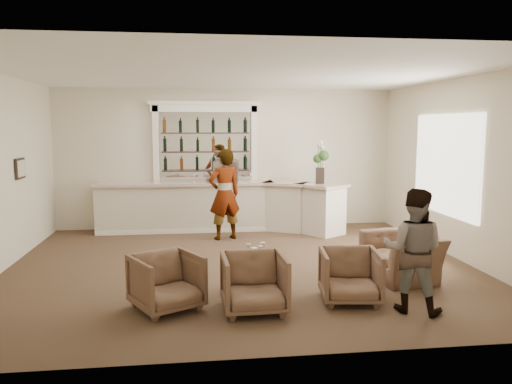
{
  "coord_description": "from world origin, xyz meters",
  "views": [
    {
      "loc": [
        -0.8,
        -8.43,
        2.43
      ],
      "look_at": [
        0.38,
        0.9,
        1.18
      ],
      "focal_mm": 35.0,
      "sensor_mm": 36.0,
      "label": 1
    }
  ],
  "objects_px": {
    "cocktail_table": "(257,274)",
    "armchair_center": "(254,283)",
    "bar_counter": "(221,206)",
    "guest": "(413,250)",
    "sommelier": "(224,194)",
    "armchair_far": "(402,257)",
    "armchair_right": "(350,276)",
    "espresso_machine": "(226,172)",
    "flower_vase": "(320,160)",
    "armchair_left": "(167,282)"
  },
  "relations": [
    {
      "from": "bar_counter",
      "to": "cocktail_table",
      "type": "relative_size",
      "value": 8.4
    },
    {
      "from": "armchair_far",
      "to": "armchair_right",
      "type": "bearing_deg",
      "value": -62.36
    },
    {
      "from": "cocktail_table",
      "to": "armchair_right",
      "type": "bearing_deg",
      "value": -26.9
    },
    {
      "from": "bar_counter",
      "to": "armchair_center",
      "type": "distance_m",
      "value": 5.16
    },
    {
      "from": "bar_counter",
      "to": "guest",
      "type": "relative_size",
      "value": 3.5
    },
    {
      "from": "armchair_left",
      "to": "espresso_machine",
      "type": "bearing_deg",
      "value": 47.93
    },
    {
      "from": "espresso_machine",
      "to": "armchair_left",
      "type": "bearing_deg",
      "value": -94.36
    },
    {
      "from": "armchair_center",
      "to": "flower_vase",
      "type": "xyz_separation_m",
      "value": [
        2.06,
        4.61,
        1.29
      ]
    },
    {
      "from": "armchair_center",
      "to": "espresso_machine",
      "type": "xyz_separation_m",
      "value": [
        -0.01,
        5.13,
        1.0
      ]
    },
    {
      "from": "cocktail_table",
      "to": "sommelier",
      "type": "relative_size",
      "value": 0.35
    },
    {
      "from": "bar_counter",
      "to": "armchair_far",
      "type": "height_order",
      "value": "bar_counter"
    },
    {
      "from": "guest",
      "to": "armchair_right",
      "type": "distance_m",
      "value": 0.94
    },
    {
      "from": "bar_counter",
      "to": "cocktail_table",
      "type": "height_order",
      "value": "bar_counter"
    },
    {
      "from": "espresso_machine",
      "to": "armchair_right",
      "type": "bearing_deg",
      "value": -65.85
    },
    {
      "from": "bar_counter",
      "to": "armchair_center",
      "type": "height_order",
      "value": "bar_counter"
    },
    {
      "from": "cocktail_table",
      "to": "guest",
      "type": "height_order",
      "value": "guest"
    },
    {
      "from": "cocktail_table",
      "to": "flower_vase",
      "type": "distance_m",
      "value": 4.48
    },
    {
      "from": "bar_counter",
      "to": "armchair_right",
      "type": "xyz_separation_m",
      "value": [
        1.5,
        -4.96,
        -0.21
      ]
    },
    {
      "from": "bar_counter",
      "to": "espresso_machine",
      "type": "height_order",
      "value": "espresso_machine"
    },
    {
      "from": "cocktail_table",
      "to": "flower_vase",
      "type": "height_order",
      "value": "flower_vase"
    },
    {
      "from": "armchair_far",
      "to": "flower_vase",
      "type": "relative_size",
      "value": 1.16
    },
    {
      "from": "armchair_left",
      "to": "flower_vase",
      "type": "distance_m",
      "value": 5.59
    },
    {
      "from": "sommelier",
      "to": "armchair_far",
      "type": "relative_size",
      "value": 1.75
    },
    {
      "from": "cocktail_table",
      "to": "armchair_far",
      "type": "bearing_deg",
      "value": 7.02
    },
    {
      "from": "cocktail_table",
      "to": "armchair_far",
      "type": "xyz_separation_m",
      "value": [
        2.38,
        0.29,
        0.11
      ]
    },
    {
      "from": "bar_counter",
      "to": "sommelier",
      "type": "xyz_separation_m",
      "value": [
        0.02,
        -0.87,
        0.4
      ]
    },
    {
      "from": "cocktail_table",
      "to": "armchair_center",
      "type": "bearing_deg",
      "value": -99.77
    },
    {
      "from": "cocktail_table",
      "to": "espresso_machine",
      "type": "distance_m",
      "value": 4.47
    },
    {
      "from": "armchair_right",
      "to": "sommelier",
      "type": "bearing_deg",
      "value": 117.31
    },
    {
      "from": "sommelier",
      "to": "guest",
      "type": "xyz_separation_m",
      "value": [
        2.18,
        -4.52,
        -0.16
      ]
    },
    {
      "from": "sommelier",
      "to": "bar_counter",
      "type": "bearing_deg",
      "value": -107.85
    },
    {
      "from": "flower_vase",
      "to": "armchair_right",
      "type": "bearing_deg",
      "value": -98.95
    },
    {
      "from": "armchair_center",
      "to": "armchair_far",
      "type": "distance_m",
      "value": 2.75
    },
    {
      "from": "sommelier",
      "to": "armchair_far",
      "type": "bearing_deg",
      "value": 110.65
    },
    {
      "from": "bar_counter",
      "to": "guest",
      "type": "height_order",
      "value": "guest"
    },
    {
      "from": "armchair_right",
      "to": "flower_vase",
      "type": "height_order",
      "value": "flower_vase"
    },
    {
      "from": "armchair_right",
      "to": "flower_vase",
      "type": "relative_size",
      "value": 0.85
    },
    {
      "from": "guest",
      "to": "bar_counter",
      "type": "bearing_deg",
      "value": -36.65
    },
    {
      "from": "guest",
      "to": "armchair_center",
      "type": "height_order",
      "value": "guest"
    },
    {
      "from": "flower_vase",
      "to": "espresso_machine",
      "type": "bearing_deg",
      "value": 165.85
    },
    {
      "from": "sommelier",
      "to": "armchair_right",
      "type": "xyz_separation_m",
      "value": [
        1.48,
        -4.09,
        -0.6
      ]
    },
    {
      "from": "bar_counter",
      "to": "guest",
      "type": "xyz_separation_m",
      "value": [
        2.2,
        -5.39,
        0.24
      ]
    },
    {
      "from": "espresso_machine",
      "to": "flower_vase",
      "type": "xyz_separation_m",
      "value": [
        2.07,
        -0.52,
        0.29
      ]
    },
    {
      "from": "cocktail_table",
      "to": "armchair_right",
      "type": "distance_m",
      "value": 1.38
    },
    {
      "from": "armchair_far",
      "to": "flower_vase",
      "type": "distance_m",
      "value": 3.77
    },
    {
      "from": "armchair_far",
      "to": "flower_vase",
      "type": "xyz_separation_m",
      "value": [
        -0.46,
        3.5,
        1.32
      ]
    },
    {
      "from": "armchair_center",
      "to": "espresso_machine",
      "type": "distance_m",
      "value": 5.23
    },
    {
      "from": "armchair_far",
      "to": "espresso_machine",
      "type": "distance_m",
      "value": 4.86
    },
    {
      "from": "armchair_left",
      "to": "armchair_far",
      "type": "distance_m",
      "value": 3.77
    },
    {
      "from": "sommelier",
      "to": "espresso_machine",
      "type": "height_order",
      "value": "sommelier"
    }
  ]
}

